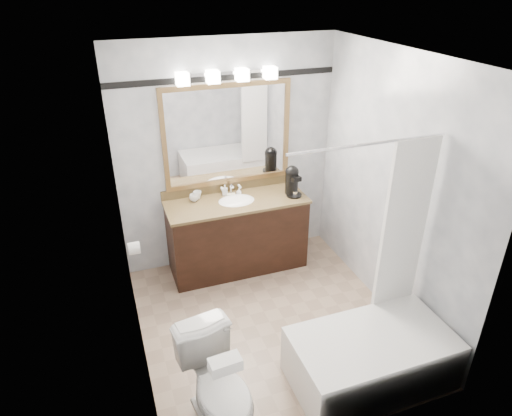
% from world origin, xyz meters
% --- Properties ---
extents(room, '(2.42, 2.62, 2.52)m').
position_xyz_m(room, '(0.00, 0.00, 1.25)').
color(room, gray).
rests_on(room, ground).
extents(vanity, '(1.53, 0.58, 0.97)m').
position_xyz_m(vanity, '(0.00, 1.02, 0.44)').
color(vanity, black).
rests_on(vanity, ground).
extents(mirror, '(1.40, 0.04, 1.10)m').
position_xyz_m(mirror, '(0.00, 1.28, 1.50)').
color(mirror, olive).
rests_on(mirror, room).
extents(vanity_light_bar, '(1.02, 0.14, 0.12)m').
position_xyz_m(vanity_light_bar, '(0.00, 1.23, 2.13)').
color(vanity_light_bar, silver).
rests_on(vanity_light_bar, room).
extents(accent_stripe, '(2.40, 0.01, 0.06)m').
position_xyz_m(accent_stripe, '(0.00, 1.29, 2.10)').
color(accent_stripe, black).
rests_on(accent_stripe, room).
extents(bathtub, '(1.30, 0.75, 1.96)m').
position_xyz_m(bathtub, '(0.55, -0.90, 0.28)').
color(bathtub, white).
rests_on(bathtub, ground).
extents(tp_roll, '(0.11, 0.12, 0.12)m').
position_xyz_m(tp_roll, '(-1.14, 0.66, 0.70)').
color(tp_roll, white).
rests_on(tp_roll, room).
extents(toilet, '(0.54, 0.81, 0.77)m').
position_xyz_m(toilet, '(-0.75, -0.92, 0.39)').
color(toilet, white).
rests_on(toilet, ground).
extents(tissue_box, '(0.22, 0.13, 0.09)m').
position_xyz_m(tissue_box, '(-0.75, -1.12, 0.81)').
color(tissue_box, white).
rests_on(tissue_box, toilet).
extents(coffee_maker, '(0.17, 0.22, 0.33)m').
position_xyz_m(coffee_maker, '(0.62, 0.96, 1.02)').
color(coffee_maker, black).
rests_on(coffee_maker, vanity).
extents(cup_left, '(0.11, 0.11, 0.08)m').
position_xyz_m(cup_left, '(-0.43, 1.16, 0.89)').
color(cup_left, white).
rests_on(cup_left, vanity).
extents(cup_right, '(0.11, 0.11, 0.08)m').
position_xyz_m(cup_right, '(-0.38, 1.21, 0.89)').
color(cup_right, white).
rests_on(cup_right, vanity).
extents(soap_bottle_a, '(0.07, 0.07, 0.12)m').
position_xyz_m(soap_bottle_a, '(-0.07, 1.19, 0.91)').
color(soap_bottle_a, white).
rests_on(soap_bottle_a, vanity).
extents(soap_bottle_b, '(0.06, 0.06, 0.07)m').
position_xyz_m(soap_bottle_b, '(0.07, 1.15, 0.89)').
color(soap_bottle_b, white).
rests_on(soap_bottle_b, vanity).
extents(soap_bar, '(0.10, 0.08, 0.03)m').
position_xyz_m(soap_bar, '(-0.02, 1.13, 0.86)').
color(soap_bar, beige).
rests_on(soap_bar, vanity).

